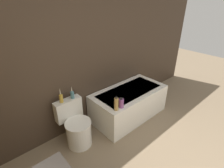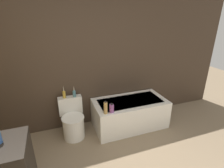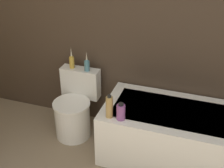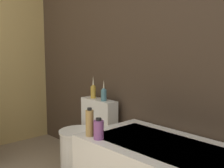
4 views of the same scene
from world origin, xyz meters
The scene contains 7 objects.
wall_back_tiled centered at (0.00, 2.36, 1.30)m, with size 6.40×0.06×2.60m.
bathtub centered at (0.87, 1.94, 0.28)m, with size 1.41×0.73×0.55m.
toilet centered at (-0.24, 2.01, 0.29)m, with size 0.43×0.53×0.70m.
vase_gold centered at (-0.33, 2.20, 0.78)m, with size 0.05×0.05×0.24m.
vase_silver centered at (-0.15, 2.19, 0.77)m, with size 0.06×0.06×0.21m.
shampoo_bottle_tall centered at (0.28, 1.67, 0.66)m, with size 0.06×0.06×0.23m.
shampoo_bottle_short centered at (0.39, 1.67, 0.63)m, with size 0.08×0.08×0.17m.
Camera 1 is at (-1.22, 0.08, 2.13)m, focal length 28.00 mm.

